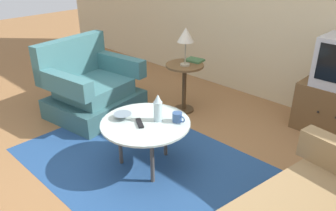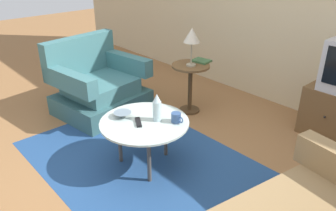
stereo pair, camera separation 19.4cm
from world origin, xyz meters
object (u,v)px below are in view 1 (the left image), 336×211
armchair (91,89)px  tv_stand (335,109)px  book (195,60)px  mug (178,117)px  bowl (123,116)px  table_lamp (186,36)px  tv_remote_dark (140,123)px  vase (158,108)px  coffee_table (146,126)px  side_table (184,78)px

armchair → tv_stand: size_ratio=1.43×
book → mug: bearing=-65.9°
bowl → book: size_ratio=0.71×
bowl → book: (-0.31, 1.38, 0.13)m
table_lamp → tv_remote_dark: table_lamp is taller
tv_stand → vase: (-0.94, -1.75, 0.31)m
armchair → tv_remote_dark: (1.30, -0.35, 0.17)m
mug → bowl: mug is taller
bowl → coffee_table: bearing=24.3°
tv_stand → side_table: bearing=-153.9°
armchair → coffee_table: armchair is taller
coffee_table → book: (-0.52, 1.29, 0.19)m
vase → armchair: bearing=171.9°
coffee_table → vase: 0.20m
vase → bowl: 0.34m
armchair → table_lamp: size_ratio=2.45×
armchair → side_table: (0.79, 0.81, 0.13)m
side_table → bowl: size_ratio=3.74×
vase → tv_stand: bearing=61.7°
armchair → book: size_ratio=4.74×
vase → tv_remote_dark: 0.21m
side_table → book: book is taller
tv_stand → mug: bearing=-116.0°
tv_stand → table_lamp: size_ratio=1.71×
vase → side_table: bearing=119.8°
armchair → tv_stand: (2.31, 1.56, -0.03)m
armchair → mug: bearing=78.6°
coffee_table → armchair: bearing=167.2°
mug → bowl: bearing=-143.5°
side_table → book: size_ratio=2.64×
coffee_table → book: 1.40m
armchair → coffee_table: (1.31, -0.30, 0.12)m
side_table → tv_remote_dark: (0.51, -1.17, 0.04)m
tv_stand → armchair: bearing=-145.9°
bowl → tv_remote_dark: (0.19, 0.03, -0.01)m
side_table → book: 0.26m
side_table → table_lamp: bearing=-42.6°
side_table → table_lamp: (0.03, -0.03, 0.52)m
tv_stand → book: 1.66m
book → tv_remote_dark: bearing=-78.6°
coffee_table → book: book is taller
side_table → tv_stand: 1.70m
armchair → book: bearing=133.5°
side_table → tv_remote_dark: size_ratio=3.78×
coffee_table → mug: mug is taller
tv_stand → book: (-1.52, -0.57, 0.35)m
book → coffee_table: bearing=-77.4°
side_table → mug: bearing=-51.6°
vase → book: size_ratio=1.11×
tv_stand → tv_remote_dark: (-1.01, -1.91, 0.20)m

